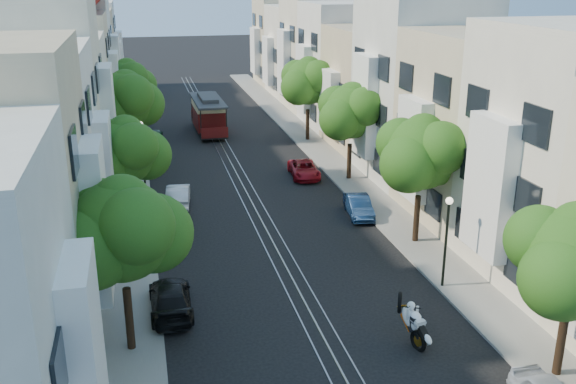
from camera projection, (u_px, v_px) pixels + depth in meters
ground at (227, 155)px, 49.37m from camera, size 200.00×200.00×0.00m
sidewalk_east at (318, 149)px, 50.90m from camera, size 2.50×80.00×0.12m
sidewalk_west at (130, 160)px, 47.79m from camera, size 2.50×80.00×0.12m
rail_left at (220, 156)px, 49.25m from camera, size 0.06×80.00×0.02m
rail_slot at (227, 155)px, 49.36m from camera, size 0.06×80.00×0.02m
rail_right at (234, 155)px, 49.48m from camera, size 0.06×80.00×0.02m
lane_line at (227, 155)px, 49.37m from camera, size 0.08×80.00×0.01m
townhouses_east at (376, 82)px, 50.16m from camera, size 7.75×72.00×12.00m
townhouses_west at (57, 96)px, 45.09m from camera, size 7.75×72.00×11.76m
tree_e_a at (576, 261)px, 20.92m from camera, size 4.72×3.87×6.27m
tree_e_b at (422, 155)px, 31.86m from camera, size 4.93×4.08×6.68m
tree_e_c at (352, 113)px, 42.04m from camera, size 4.84×3.99×6.52m
tree_e_d at (309, 82)px, 52.09m from camera, size 5.01×4.16×6.85m
tree_w_a at (123, 233)px, 22.32m from camera, size 4.93×4.08×6.68m
tree_w_b at (126, 153)px, 33.49m from camera, size 4.72×3.87×6.27m
tree_w_c at (126, 101)px, 43.40m from camera, size 5.13×4.28×7.09m
tree_w_d at (127, 83)px, 53.69m from camera, size 4.84×3.99×6.52m
lamp_east at (447, 229)px, 27.69m from camera, size 0.32×0.32×4.16m
lamp_west at (142, 143)px, 41.56m from camera, size 0.32×0.32×4.16m
sportbike_rider at (412, 320)px, 24.02m from camera, size 0.79×2.14×1.84m
cable_car at (208, 113)px, 55.87m from camera, size 2.55×7.78×2.97m
parked_car_e_mid at (359, 206)px, 36.88m from camera, size 1.67×3.67×1.17m
parked_car_e_far at (304, 169)px, 43.95m from camera, size 2.10×4.07×1.10m
parked_car_w_near at (171, 299)px, 26.37m from camera, size 1.72×4.21×1.22m
parked_car_w_mid at (178, 195)px, 38.61m from camera, size 1.73×3.94×1.26m
parked_car_w_far at (155, 136)px, 53.07m from camera, size 1.31×3.22×1.09m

